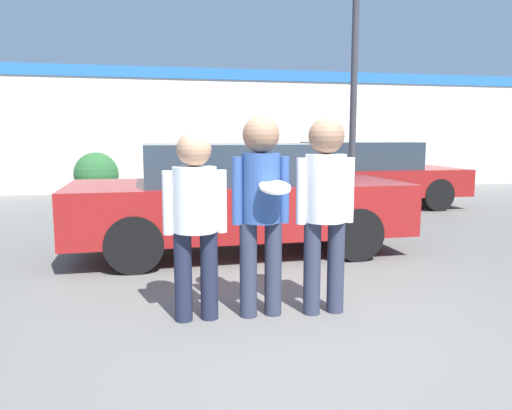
{
  "coord_description": "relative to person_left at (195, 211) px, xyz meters",
  "views": [
    {
      "loc": [
        -1.13,
        -3.91,
        1.57
      ],
      "look_at": [
        -0.18,
        0.37,
        0.95
      ],
      "focal_mm": 35.0,
      "sensor_mm": 36.0,
      "label": 1
    }
  ],
  "objects": [
    {
      "name": "storefront_building",
      "position": [
        0.74,
        10.09,
        0.79
      ],
      "size": [
        24.0,
        0.22,
        3.4
      ],
      "color": "silver",
      "rests_on": "ground"
    },
    {
      "name": "street_lamp",
      "position": [
        3.49,
        4.41,
        2.86
      ],
      "size": [
        1.27,
        0.35,
        6.26
      ],
      "color": "#38383D",
      "rests_on": "ground"
    },
    {
      "name": "person_middle_with_frisbee",
      "position": [
        0.56,
        -0.02,
        0.09
      ],
      "size": [
        0.5,
        0.53,
        1.73
      ],
      "color": "#2D3347",
      "rests_on": "ground"
    },
    {
      "name": "ground_plane",
      "position": [
        0.74,
        -0.2,
        -0.94
      ],
      "size": [
        56.0,
        56.0,
        0.0
      ],
      "primitive_type": "plane",
      "color": "#66635E"
    },
    {
      "name": "person_right",
      "position": [
        1.12,
        -0.07,
        0.08
      ],
      "size": [
        0.52,
        0.35,
        1.71
      ],
      "color": "#2D3347",
      "rests_on": "ground"
    },
    {
      "name": "parked_car_near",
      "position": [
        0.79,
        2.41,
        -0.2
      ],
      "size": [
        4.37,
        1.8,
        1.45
      ],
      "color": "maroon",
      "rests_on": "ground"
    },
    {
      "name": "shrub",
      "position": [
        -1.65,
        9.33,
        -0.38
      ],
      "size": [
        1.13,
        1.13,
        1.13
      ],
      "color": "#285B2D",
      "rests_on": "ground"
    },
    {
      "name": "parked_car_far",
      "position": [
        4.2,
        5.97,
        -0.22
      ],
      "size": [
        4.23,
        1.87,
        1.42
      ],
      "color": "maroon",
      "rests_on": "ground"
    },
    {
      "name": "person_left",
      "position": [
        0.0,
        0.0,
        0.0
      ],
      "size": [
        0.53,
        0.36,
        1.6
      ],
      "color": "#1E2338",
      "rests_on": "ground"
    }
  ]
}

